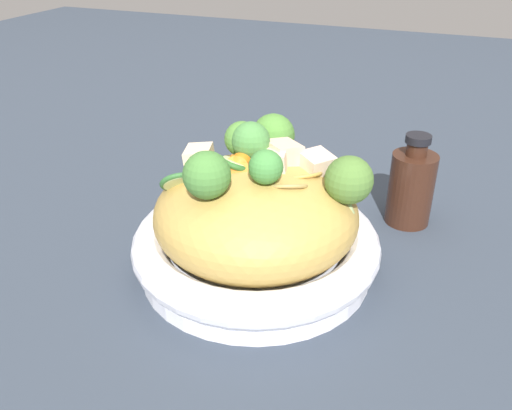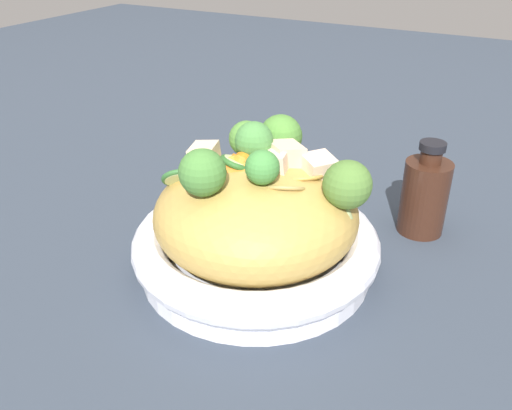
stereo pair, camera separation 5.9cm
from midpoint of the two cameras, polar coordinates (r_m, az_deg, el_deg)
ground_plane at (r=0.64m, az=-2.68°, el=-6.72°), size 3.00×3.00×0.00m
serving_bowl at (r=0.62m, az=-2.74°, el=-4.58°), size 0.28×0.28×0.06m
noodle_heap at (r=0.60m, az=-2.82°, el=-1.00°), size 0.23×0.23×0.11m
broccoli_florets at (r=0.58m, az=-1.86°, el=4.86°), size 0.21×0.19×0.08m
carrot_coins at (r=0.59m, az=-3.29°, el=4.17°), size 0.15×0.08×0.03m
zucchini_slices at (r=0.62m, az=-8.26°, el=3.88°), size 0.13×0.12×0.05m
chicken_chunks at (r=0.60m, az=-1.73°, el=4.66°), size 0.07×0.17×0.04m
soy_sauce_bottle at (r=0.73m, az=13.86°, el=1.87°), size 0.06×0.06×0.12m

